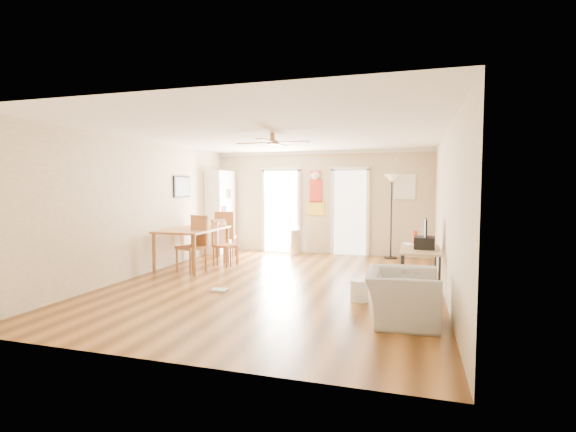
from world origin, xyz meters
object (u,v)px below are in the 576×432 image
(wastebasket_b, at_px, (403,284))
(dining_chair_far, at_px, (226,234))
(printer, at_px, (424,243))
(bookshelf, at_px, (221,212))
(computer_desk, at_px, (420,269))
(dining_table, at_px, (193,248))
(armchair, at_px, (402,297))
(dining_chair_right_b, at_px, (225,243))
(trash_can, at_px, (295,242))
(dining_chair_right_a, at_px, (228,244))
(wastebasket_a, at_px, (359,290))
(dining_chair_near, at_px, (191,244))
(torchiere_lamp, at_px, (391,217))

(wastebasket_b, bearing_deg, dining_chair_far, 150.93)
(printer, xyz_separation_m, wastebasket_b, (-0.33, -0.38, -0.64))
(bookshelf, xyz_separation_m, computer_desk, (4.90, -2.63, -0.71))
(dining_table, xyz_separation_m, armchair, (4.30, -2.43, -0.09))
(bookshelf, xyz_separation_m, dining_chair_right_b, (0.92, -1.69, -0.56))
(dining_table, xyz_separation_m, trash_can, (1.58, 2.32, -0.10))
(dining_chair_right_a, distance_m, dining_chair_far, 1.00)
(dining_chair_far, relative_size, wastebasket_a, 3.51)
(dining_chair_far, height_order, wastebasket_a, dining_chair_far)
(bookshelf, height_order, wastebasket_a, bookshelf)
(dining_chair_right_a, xyz_separation_m, dining_chair_near, (-0.37, -0.92, 0.09))
(dining_table, height_order, dining_chair_right_a, dining_chair_right_a)
(dining_chair_near, relative_size, dining_chair_far, 1.01)
(dining_chair_near, height_order, wastebasket_a, dining_chair_near)
(dining_chair_near, height_order, dining_chair_far, dining_chair_near)
(dining_chair_right_a, height_order, dining_chair_far, dining_chair_far)
(dining_chair_right_b, height_order, wastebasket_b, dining_chair_right_b)
(bookshelf, relative_size, dining_table, 1.27)
(dining_chair_far, bearing_deg, dining_chair_right_a, 101.69)
(dining_chair_right_a, distance_m, wastebasket_b, 4.00)
(dining_chair_right_b, distance_m, computer_desk, 4.09)
(dining_table, bearing_deg, wastebasket_a, -23.53)
(armchair, bearing_deg, dining_chair_right_a, 50.02)
(trash_can, distance_m, wastebasket_b, 4.22)
(armchair, bearing_deg, dining_table, 58.66)
(dining_chair_far, bearing_deg, wastebasket_a, 124.40)
(dining_chair_near, relative_size, armchair, 1.13)
(wastebasket_b, bearing_deg, armchair, -88.87)
(dining_chair_right_b, bearing_deg, torchiere_lamp, -45.83)
(wastebasket_b, distance_m, armchair, 1.52)
(torchiere_lamp, height_order, printer, torchiere_lamp)
(trash_can, relative_size, printer, 1.67)
(dining_table, bearing_deg, computer_desk, -6.91)
(dining_table, distance_m, trash_can, 2.81)
(dining_chair_far, distance_m, computer_desk, 4.86)
(bookshelf, relative_size, trash_can, 3.32)
(dining_table, distance_m, torchiere_lamp, 4.62)
(dining_chair_near, height_order, printer, dining_chair_near)
(dining_chair_right_b, distance_m, dining_chair_near, 0.87)
(dining_chair_near, distance_m, armchair, 4.59)
(dining_chair_right_b, distance_m, wastebasket_b, 3.96)
(dining_chair_right_a, xyz_separation_m, armchair, (3.75, -2.94, -0.14))
(computer_desk, bearing_deg, wastebasket_a, -129.69)
(dining_chair_right_a, height_order, armchair, dining_chair_right_a)
(dining_chair_right_a, relative_size, wastebasket_b, 3.38)
(dining_chair_far, bearing_deg, dining_table, 70.67)
(dining_chair_right_b, height_order, dining_chair_far, dining_chair_far)
(dining_chair_near, bearing_deg, trash_can, 82.92)
(dining_chair_far, xyz_separation_m, wastebasket_b, (4.18, -2.32, -0.41))
(dining_table, relative_size, dining_chair_near, 1.49)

